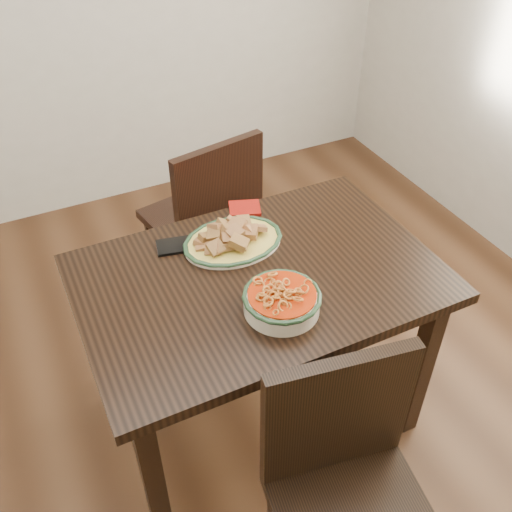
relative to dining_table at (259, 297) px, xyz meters
name	(u,v)px	position (x,y,z in m)	size (l,w,h in m)	color
floor	(232,407)	(-0.09, 0.07, -0.65)	(3.50, 3.50, 0.00)	#382112
dining_table	(259,297)	(0.00, 0.00, 0.00)	(1.16, 0.77, 0.75)	black
chair_far	(207,215)	(0.10, 0.71, -0.15)	(0.49, 0.49, 0.89)	black
chair_near	(347,483)	(-0.04, -0.63, -0.15)	(0.48, 0.48, 0.89)	black
fish_plate	(233,234)	(-0.01, 0.18, 0.15)	(0.34, 0.27, 0.11)	white
noodle_bowl	(282,299)	(-0.01, -0.18, 0.15)	(0.24, 0.24, 0.08)	#EAE2C6
smartphone	(180,245)	(-0.18, 0.25, 0.11)	(0.16, 0.09, 0.01)	black
napkin	(245,208)	(0.11, 0.35, 0.11)	(0.11, 0.10, 0.01)	#96120A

